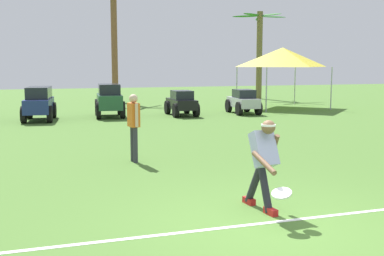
{
  "coord_description": "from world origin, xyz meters",
  "views": [
    {
      "loc": [
        -3.01,
        -5.76,
        2.24
      ],
      "look_at": [
        0.06,
        3.8,
        0.9
      ],
      "focal_mm": 45.0,
      "sensor_mm": 36.0,
      "label": 1
    }
  ],
  "objects_px": {
    "parked_car_slot_d": "(181,103)",
    "event_tent": "(283,57)",
    "teammate_near_sideline": "(134,121)",
    "parked_car_slot_b": "(39,102)",
    "palm_tree_left_of_centre": "(259,49)",
    "palm_tree_far_left": "(114,36)",
    "frisbee_in_flight": "(282,193)",
    "parked_car_slot_c": "(109,99)",
    "frisbee_thrower": "(264,160)",
    "parked_car_slot_e": "(243,101)"
  },
  "relations": [
    {
      "from": "palm_tree_far_left",
      "to": "parked_car_slot_d",
      "type": "bearing_deg",
      "value": -80.39
    },
    {
      "from": "frisbee_thrower",
      "to": "parked_car_slot_e",
      "type": "xyz_separation_m",
      "value": [
        5.67,
        13.57,
        -0.23
      ]
    },
    {
      "from": "parked_car_slot_c",
      "to": "event_tent",
      "type": "relative_size",
      "value": 0.66
    },
    {
      "from": "frisbee_thrower",
      "to": "event_tent",
      "type": "distance_m",
      "value": 17.95
    },
    {
      "from": "frisbee_thrower",
      "to": "palm_tree_left_of_centre",
      "type": "relative_size",
      "value": 0.25
    },
    {
      "from": "event_tent",
      "to": "teammate_near_sideline",
      "type": "bearing_deg",
      "value": -131.13
    },
    {
      "from": "parked_car_slot_d",
      "to": "palm_tree_left_of_centre",
      "type": "distance_m",
      "value": 11.74
    },
    {
      "from": "frisbee_thrower",
      "to": "parked_car_slot_b",
      "type": "bearing_deg",
      "value": 103.18
    },
    {
      "from": "teammate_near_sideline",
      "to": "palm_tree_left_of_centre",
      "type": "distance_m",
      "value": 21.36
    },
    {
      "from": "teammate_near_sideline",
      "to": "parked_car_slot_d",
      "type": "bearing_deg",
      "value": 67.24
    },
    {
      "from": "teammate_near_sideline",
      "to": "palm_tree_far_left",
      "type": "distance_m",
      "value": 18.63
    },
    {
      "from": "palm_tree_left_of_centre",
      "to": "parked_car_slot_c",
      "type": "bearing_deg",
      "value": -143.64
    },
    {
      "from": "parked_car_slot_c",
      "to": "event_tent",
      "type": "distance_m",
      "value": 9.35
    },
    {
      "from": "teammate_near_sideline",
      "to": "palm_tree_left_of_centre",
      "type": "xyz_separation_m",
      "value": [
        11.67,
        17.75,
        2.27
      ]
    },
    {
      "from": "frisbee_thrower",
      "to": "event_tent",
      "type": "height_order",
      "value": "event_tent"
    },
    {
      "from": "parked_car_slot_b",
      "to": "palm_tree_left_of_centre",
      "type": "bearing_deg",
      "value": 31.67
    },
    {
      "from": "teammate_near_sideline",
      "to": "parked_car_slot_e",
      "type": "bearing_deg",
      "value": 53.64
    },
    {
      "from": "frisbee_thrower",
      "to": "frisbee_in_flight",
      "type": "xyz_separation_m",
      "value": [
        -0.11,
        -0.79,
        -0.31
      ]
    },
    {
      "from": "parked_car_slot_b",
      "to": "event_tent",
      "type": "height_order",
      "value": "event_tent"
    },
    {
      "from": "teammate_near_sideline",
      "to": "parked_car_slot_e",
      "type": "relative_size",
      "value": 0.69
    },
    {
      "from": "parked_car_slot_c",
      "to": "parked_car_slot_d",
      "type": "height_order",
      "value": "parked_car_slot_c"
    },
    {
      "from": "frisbee_thrower",
      "to": "event_tent",
      "type": "bearing_deg",
      "value": 60.81
    },
    {
      "from": "frisbee_in_flight",
      "to": "parked_car_slot_c",
      "type": "bearing_deg",
      "value": 90.84
    },
    {
      "from": "frisbee_thrower",
      "to": "parked_car_slot_b",
      "type": "xyz_separation_m",
      "value": [
        -3.18,
        13.59,
        -0.07
      ]
    },
    {
      "from": "parked_car_slot_b",
      "to": "event_tent",
      "type": "relative_size",
      "value": 0.68
    },
    {
      "from": "teammate_near_sideline",
      "to": "parked_car_slot_e",
      "type": "height_order",
      "value": "teammate_near_sideline"
    },
    {
      "from": "parked_car_slot_b",
      "to": "palm_tree_left_of_centre",
      "type": "distance_m",
      "value": 16.28
    },
    {
      "from": "parked_car_slot_d",
      "to": "event_tent",
      "type": "distance_m",
      "value": 6.59
    },
    {
      "from": "frisbee_in_flight",
      "to": "parked_car_slot_d",
      "type": "height_order",
      "value": "parked_car_slot_d"
    },
    {
      "from": "palm_tree_left_of_centre",
      "to": "frisbee_thrower",
      "type": "bearing_deg",
      "value": -115.49
    },
    {
      "from": "parked_car_slot_b",
      "to": "palm_tree_left_of_centre",
      "type": "xyz_separation_m",
      "value": [
        13.69,
        8.44,
        2.49
      ]
    },
    {
      "from": "parked_car_slot_c",
      "to": "parked_car_slot_e",
      "type": "bearing_deg",
      "value": -4.67
    },
    {
      "from": "parked_car_slot_b",
      "to": "palm_tree_far_left",
      "type": "distance_m",
      "value": 10.47
    },
    {
      "from": "frisbee_thrower",
      "to": "teammate_near_sideline",
      "type": "relative_size",
      "value": 0.91
    },
    {
      "from": "frisbee_thrower",
      "to": "frisbee_in_flight",
      "type": "relative_size",
      "value": 3.67
    },
    {
      "from": "parked_car_slot_d",
      "to": "palm_tree_left_of_centre",
      "type": "xyz_separation_m",
      "value": [
        7.75,
        8.41,
        2.65
      ]
    },
    {
      "from": "parked_car_slot_d",
      "to": "palm_tree_far_left",
      "type": "relative_size",
      "value": 0.33
    },
    {
      "from": "palm_tree_far_left",
      "to": "palm_tree_left_of_centre",
      "type": "bearing_deg",
      "value": -3.02
    },
    {
      "from": "frisbee_thrower",
      "to": "teammate_near_sideline",
      "type": "distance_m",
      "value": 4.45
    },
    {
      "from": "frisbee_thrower",
      "to": "frisbee_in_flight",
      "type": "height_order",
      "value": "frisbee_thrower"
    },
    {
      "from": "palm_tree_far_left",
      "to": "frisbee_in_flight",
      "type": "bearing_deg",
      "value": -93.34
    },
    {
      "from": "teammate_near_sideline",
      "to": "parked_car_slot_c",
      "type": "bearing_deg",
      "value": 85.11
    },
    {
      "from": "frisbee_thrower",
      "to": "frisbee_in_flight",
      "type": "distance_m",
      "value": 0.85
    },
    {
      "from": "teammate_near_sideline",
      "to": "parked_car_slot_e",
      "type": "distance_m",
      "value": 11.53
    },
    {
      "from": "parked_car_slot_c",
      "to": "parked_car_slot_d",
      "type": "xyz_separation_m",
      "value": [
        3.08,
        -0.43,
        -0.18
      ]
    },
    {
      "from": "palm_tree_left_of_centre",
      "to": "parked_car_slot_b",
      "type": "bearing_deg",
      "value": -148.33
    },
    {
      "from": "frisbee_in_flight",
      "to": "parked_car_slot_c",
      "type": "height_order",
      "value": "parked_car_slot_c"
    },
    {
      "from": "parked_car_slot_e",
      "to": "parked_car_slot_b",
      "type": "bearing_deg",
      "value": 179.87
    },
    {
      "from": "parked_car_slot_c",
      "to": "frisbee_in_flight",
      "type": "bearing_deg",
      "value": -89.16
    },
    {
      "from": "frisbee_thrower",
      "to": "palm_tree_far_left",
      "type": "height_order",
      "value": "palm_tree_far_left"
    }
  ]
}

